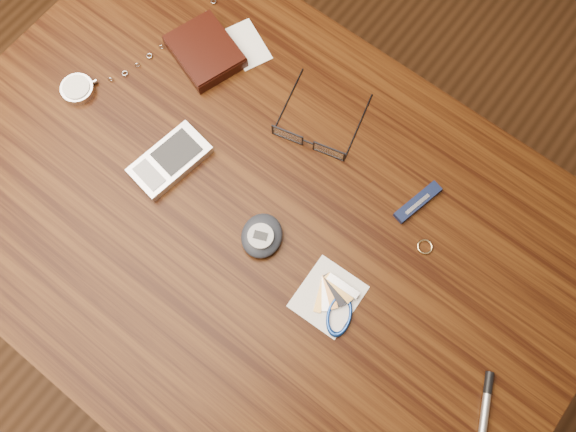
{
  "coord_description": "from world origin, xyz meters",
  "views": [
    {
      "loc": [
        0.19,
        -0.16,
        1.54
      ],
      "look_at": [
        0.04,
        0.03,
        0.76
      ],
      "focal_mm": 35.0,
      "sensor_mm": 36.0,
      "label": 1
    }
  ],
  "objects_px": {
    "desk": "(257,236)",
    "pedometer": "(262,236)",
    "wallet_and_card": "(206,51)",
    "eyeglasses": "(310,139)",
    "pocket_watch": "(84,85)",
    "notepad_keys": "(334,304)",
    "pda_phone": "(170,160)",
    "pocket_knife": "(418,202)",
    "silver_pen": "(485,415)"
  },
  "relations": [
    {
      "from": "pocket_watch",
      "to": "notepad_keys",
      "type": "distance_m",
      "value": 0.52
    },
    {
      "from": "wallet_and_card",
      "to": "eyeglasses",
      "type": "height_order",
      "value": "eyeglasses"
    },
    {
      "from": "pedometer",
      "to": "pocket_watch",
      "type": "bearing_deg",
      "value": 176.59
    },
    {
      "from": "wallet_and_card",
      "to": "pocket_knife",
      "type": "bearing_deg",
      "value": -0.36
    },
    {
      "from": "eyeglasses",
      "to": "notepad_keys",
      "type": "height_order",
      "value": "eyeglasses"
    },
    {
      "from": "pedometer",
      "to": "desk",
      "type": "bearing_deg",
      "value": 151.17
    },
    {
      "from": "pda_phone",
      "to": "notepad_keys",
      "type": "height_order",
      "value": "pda_phone"
    },
    {
      "from": "wallet_and_card",
      "to": "eyeglasses",
      "type": "bearing_deg",
      "value": -5.48
    },
    {
      "from": "pedometer",
      "to": "pda_phone",
      "type": "bearing_deg",
      "value": 177.41
    },
    {
      "from": "desk",
      "to": "pocket_watch",
      "type": "height_order",
      "value": "pocket_watch"
    },
    {
      "from": "wallet_and_card",
      "to": "notepad_keys",
      "type": "bearing_deg",
      "value": -26.37
    },
    {
      "from": "pocket_watch",
      "to": "pocket_knife",
      "type": "distance_m",
      "value": 0.55
    },
    {
      "from": "pda_phone",
      "to": "pocket_knife",
      "type": "bearing_deg",
      "value": 27.67
    },
    {
      "from": "desk",
      "to": "notepad_keys",
      "type": "distance_m",
      "value": 0.2
    },
    {
      "from": "notepad_keys",
      "to": "pedometer",
      "type": "bearing_deg",
      "value": 174.23
    },
    {
      "from": "pocket_watch",
      "to": "pda_phone",
      "type": "relative_size",
      "value": 2.81
    },
    {
      "from": "desk",
      "to": "pedometer",
      "type": "distance_m",
      "value": 0.12
    },
    {
      "from": "pda_phone",
      "to": "pedometer",
      "type": "xyz_separation_m",
      "value": [
        0.18,
        -0.01,
        0.0
      ]
    },
    {
      "from": "pocket_watch",
      "to": "pedometer",
      "type": "height_order",
      "value": "pedometer"
    },
    {
      "from": "pedometer",
      "to": "notepad_keys",
      "type": "relative_size",
      "value": 0.83
    },
    {
      "from": "pocket_watch",
      "to": "notepad_keys",
      "type": "relative_size",
      "value": 3.46
    },
    {
      "from": "wallet_and_card",
      "to": "pda_phone",
      "type": "height_order",
      "value": "wallet_and_card"
    },
    {
      "from": "desk",
      "to": "pedometer",
      "type": "height_order",
      "value": "pedometer"
    },
    {
      "from": "pda_phone",
      "to": "pocket_knife",
      "type": "xyz_separation_m",
      "value": [
        0.33,
        0.18,
        -0.0
      ]
    },
    {
      "from": "eyeglasses",
      "to": "wallet_and_card",
      "type": "bearing_deg",
      "value": 174.52
    },
    {
      "from": "eyeglasses",
      "to": "notepad_keys",
      "type": "relative_size",
      "value": 1.45
    },
    {
      "from": "pocket_watch",
      "to": "pda_phone",
      "type": "bearing_deg",
      "value": -4.18
    },
    {
      "from": "eyeglasses",
      "to": "silver_pen",
      "type": "relative_size",
      "value": 1.18
    },
    {
      "from": "wallet_and_card",
      "to": "silver_pen",
      "type": "height_order",
      "value": "wallet_and_card"
    },
    {
      "from": "pda_phone",
      "to": "desk",
      "type": "bearing_deg",
      "value": 2.87
    },
    {
      "from": "pedometer",
      "to": "notepad_keys",
      "type": "height_order",
      "value": "pedometer"
    },
    {
      "from": "eyeglasses",
      "to": "pocket_knife",
      "type": "bearing_deg",
      "value": 5.86
    },
    {
      "from": "pocket_watch",
      "to": "notepad_keys",
      "type": "height_order",
      "value": "pocket_watch"
    },
    {
      "from": "notepad_keys",
      "to": "silver_pen",
      "type": "distance_m",
      "value": 0.24
    },
    {
      "from": "eyeglasses",
      "to": "pda_phone",
      "type": "distance_m",
      "value": 0.21
    },
    {
      "from": "desk",
      "to": "eyeglasses",
      "type": "relative_size",
      "value": 6.64
    },
    {
      "from": "pedometer",
      "to": "silver_pen",
      "type": "distance_m",
      "value": 0.39
    },
    {
      "from": "wallet_and_card",
      "to": "pocket_watch",
      "type": "bearing_deg",
      "value": -125.37
    },
    {
      "from": "notepad_keys",
      "to": "silver_pen",
      "type": "bearing_deg",
      "value": 0.81
    },
    {
      "from": "wallet_and_card",
      "to": "pocket_watch",
      "type": "xyz_separation_m",
      "value": [
        -0.12,
        -0.16,
        -0.01
      ]
    },
    {
      "from": "wallet_and_card",
      "to": "pocket_knife",
      "type": "xyz_separation_m",
      "value": [
        0.41,
        -0.0,
        -0.01
      ]
    },
    {
      "from": "pocket_watch",
      "to": "pda_phone",
      "type": "height_order",
      "value": "pda_phone"
    },
    {
      "from": "pedometer",
      "to": "notepad_keys",
      "type": "xyz_separation_m",
      "value": [
        0.14,
        -0.01,
        -0.01
      ]
    },
    {
      "from": "pocket_watch",
      "to": "pedometer",
      "type": "relative_size",
      "value": 4.17
    },
    {
      "from": "wallet_and_card",
      "to": "pedometer",
      "type": "bearing_deg",
      "value": -35.32
    },
    {
      "from": "pda_phone",
      "to": "notepad_keys",
      "type": "bearing_deg",
      "value": -3.98
    },
    {
      "from": "pedometer",
      "to": "pocket_knife",
      "type": "relative_size",
      "value": 1.02
    },
    {
      "from": "wallet_and_card",
      "to": "pedometer",
      "type": "relative_size",
      "value": 1.84
    },
    {
      "from": "pocket_knife",
      "to": "silver_pen",
      "type": "height_order",
      "value": "same"
    },
    {
      "from": "silver_pen",
      "to": "pocket_watch",
      "type": "bearing_deg",
      "value": 177.5
    }
  ]
}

